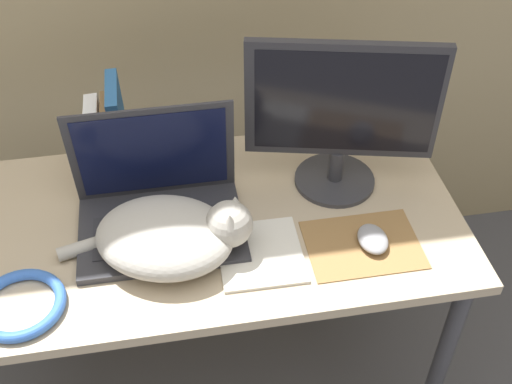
% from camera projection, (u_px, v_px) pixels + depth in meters
% --- Properties ---
extents(desk, '(1.22, 0.63, 0.72)m').
position_uv_depth(desk, '(210.00, 244.00, 1.60)').
color(desk, tan).
rests_on(desk, ground_plane).
extents(laptop, '(0.38, 0.27, 0.28)m').
position_uv_depth(laptop, '(159.00, 206.00, 1.50)').
color(laptop, '#2D2D33').
rests_on(laptop, desk).
extents(cat, '(0.44, 0.34, 0.14)m').
position_uv_depth(cat, '(172.00, 235.00, 1.42)').
color(cat, '#B2ADA3').
rests_on(cat, desk).
extents(external_monitor, '(0.45, 0.20, 0.40)m').
position_uv_depth(external_monitor, '(342.00, 114.00, 1.50)').
color(external_monitor, '#333338').
rests_on(external_monitor, desk).
extents(mousepad, '(0.26, 0.19, 0.00)m').
position_uv_depth(mousepad, '(363.00, 245.00, 1.48)').
color(mousepad, olive).
rests_on(mousepad, desk).
extents(computer_mouse, '(0.07, 0.10, 0.03)m').
position_uv_depth(computer_mouse, '(373.00, 239.00, 1.47)').
color(computer_mouse, '#99999E').
rests_on(computer_mouse, mousepad).
extents(book_row, '(0.10, 0.16, 0.25)m').
position_uv_depth(book_row, '(109.00, 136.00, 1.61)').
color(book_row, white).
rests_on(book_row, desk).
extents(cable_coil, '(0.19, 0.19, 0.02)m').
position_uv_depth(cable_coil, '(20.00, 305.00, 1.34)').
color(cable_coil, blue).
rests_on(cable_coil, desk).
extents(notepad, '(0.19, 0.20, 0.01)m').
position_uv_depth(notepad, '(260.00, 253.00, 1.45)').
color(notepad, silver).
rests_on(notepad, desk).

